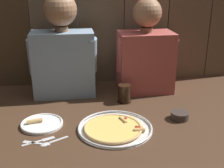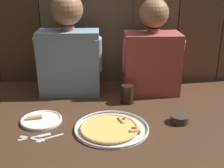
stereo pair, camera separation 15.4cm
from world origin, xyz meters
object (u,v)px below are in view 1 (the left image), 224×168
Objects in this scene: dinner_plate at (42,124)px; dipping_bowl at (180,115)px; pizza_tray at (115,128)px; drinking_glass at (124,94)px; diner_right at (146,50)px; diner_left at (63,48)px.

dipping_bowl is at bearing -2.59° from dinner_plate.
drinking_glass is at bearing 71.63° from pizza_tray.
diner_right is (-0.09, 0.44, 0.25)m from dipping_bowl.
drinking_glass is 0.47m from diner_left.
pizza_tray is 0.38m from dinner_plate.
drinking_glass is (0.11, 0.33, 0.04)m from pizza_tray.
dipping_bowl is 0.16× the size of diner_right.
drinking_glass reaches higher than dipping_bowl.
drinking_glass is at bearing -26.59° from diner_left.
dinner_plate is 0.73m from dipping_bowl.
drinking_glass is 0.37m from dipping_bowl.
drinking_glass is (0.47, 0.23, 0.04)m from dinner_plate.
dinner_plate is at bearing -106.08° from diner_left.
pizza_tray is 3.89× the size of dipping_bowl.
dipping_bowl is 0.81m from diner_left.
drinking_glass is at bearing 25.91° from dinner_plate.
dipping_bowl is at bearing -35.90° from diner_left.
diner_right is at bearing -0.05° from diner_left.
drinking_glass reaches higher than pizza_tray.
diner_right is at bearing 32.42° from dinner_plate.
diner_right is (0.64, 0.41, 0.26)m from dinner_plate.
dinner_plate is at bearing 177.41° from dipping_bowl.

